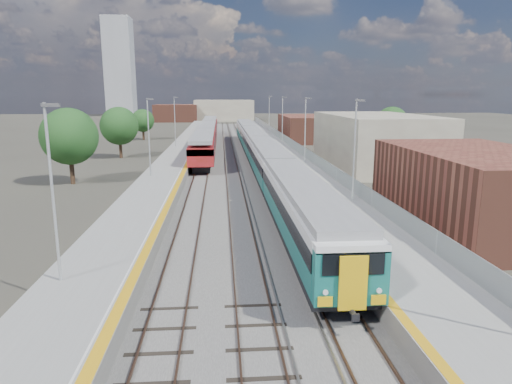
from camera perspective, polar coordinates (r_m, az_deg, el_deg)
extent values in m
plane|color=#47443A|center=(61.66, -1.35, 3.84)|extent=(320.00, 320.00, 0.00)
cube|color=#565451|center=(64.05, -3.48, 4.16)|extent=(10.50, 155.00, 0.06)
cube|color=#4C3323|center=(66.63, -0.91, 4.56)|extent=(0.07, 160.00, 0.14)
cube|color=#4C3323|center=(66.73, 0.33, 4.57)|extent=(0.07, 160.00, 0.14)
cube|color=#4C3323|center=(66.51, -3.93, 4.52)|extent=(0.07, 160.00, 0.14)
cube|color=#4C3323|center=(66.54, -2.69, 4.54)|extent=(0.07, 160.00, 0.14)
cube|color=#4C3323|center=(66.58, -6.95, 4.47)|extent=(0.07, 160.00, 0.14)
cube|color=#4C3323|center=(66.53, -5.71, 4.49)|extent=(0.07, 160.00, 0.14)
cube|color=gray|center=(66.61, -1.19, 4.55)|extent=(0.08, 160.00, 0.10)
cube|color=gray|center=(66.55, -2.40, 4.53)|extent=(0.08, 160.00, 0.10)
cube|color=slate|center=(64.54, 3.20, 4.65)|extent=(4.70, 155.00, 1.00)
cube|color=gray|center=(64.48, 3.21, 5.09)|extent=(4.70, 155.00, 0.03)
cube|color=orange|center=(64.23, 1.34, 5.10)|extent=(0.40, 155.00, 0.01)
cube|color=gray|center=(64.73, 5.16, 5.62)|extent=(0.06, 155.00, 1.20)
cylinder|color=#9EA0A3|center=(34.61, 12.19, 5.08)|extent=(0.12, 0.12, 7.50)
cube|color=#4C4C4F|center=(34.45, 12.87, 11.11)|extent=(0.70, 0.18, 0.14)
cylinder|color=#9EA0A3|center=(54.00, 6.17, 7.70)|extent=(0.12, 0.12, 7.50)
cube|color=#4C4C4F|center=(53.89, 6.52, 11.57)|extent=(0.70, 0.18, 0.14)
cylinder|color=#9EA0A3|center=(73.71, 3.32, 8.90)|extent=(0.12, 0.12, 7.50)
cube|color=#4C4C4F|center=(73.63, 3.55, 11.74)|extent=(0.70, 0.18, 0.14)
cylinder|color=#9EA0A3|center=(93.54, 1.66, 9.59)|extent=(0.12, 0.12, 7.50)
cube|color=#4C4C4F|center=(93.48, 1.83, 11.82)|extent=(0.70, 0.18, 0.14)
cube|color=slate|center=(64.24, -9.58, 4.46)|extent=(4.30, 155.00, 1.00)
cube|color=gray|center=(64.18, -9.60, 4.91)|extent=(4.30, 155.00, 0.03)
cube|color=orange|center=(64.03, -7.90, 4.97)|extent=(0.45, 155.00, 0.01)
cube|color=silver|center=(64.06, -8.21, 4.96)|extent=(0.08, 155.00, 0.01)
cylinder|color=#9EA0A3|center=(20.58, -24.07, -0.35)|extent=(0.12, 0.12, 7.50)
cube|color=#4C4C4F|center=(20.09, -24.29, 9.88)|extent=(0.70, 0.18, 0.14)
cylinder|color=#9EA0A3|center=(45.65, -13.25, 6.66)|extent=(0.12, 0.12, 7.50)
cube|color=#4C4C4F|center=(45.44, -13.15, 11.26)|extent=(0.70, 0.18, 0.14)
cylinder|color=#9EA0A3|center=(71.39, -10.11, 8.64)|extent=(0.12, 0.12, 7.50)
cube|color=#4C4C4F|center=(71.25, -10.01, 11.57)|extent=(0.70, 0.18, 0.14)
cube|color=brown|center=(34.25, 25.91, 0.38)|extent=(9.00, 16.00, 5.20)
cube|color=gray|center=(59.42, 14.60, 6.26)|extent=(11.00, 22.00, 6.40)
cube|color=brown|center=(90.63, 5.99, 7.95)|extent=(8.00, 18.00, 4.80)
cube|color=gray|center=(161.03, -4.02, 10.15)|extent=(20.00, 14.00, 7.00)
cube|color=brown|center=(156.75, -9.95, 9.69)|extent=(14.00, 12.00, 5.60)
cube|color=gray|center=(205.53, -16.68, 14.70)|extent=(11.00, 11.00, 40.00)
cube|color=black|center=(27.34, 5.80, -4.86)|extent=(2.74, 19.65, 0.46)
cube|color=#125E57|center=(27.11, 5.83, -3.23)|extent=(2.84, 19.65, 1.15)
cube|color=black|center=(26.89, 5.88, -1.37)|extent=(2.90, 19.65, 0.79)
cube|color=white|center=(26.75, 5.90, -0.07)|extent=(2.84, 19.65, 0.48)
cube|color=gray|center=(26.67, 5.92, 0.82)|extent=(2.52, 19.65, 0.40)
cube|color=black|center=(46.80, 1.48, 2.31)|extent=(2.74, 19.65, 0.46)
cube|color=#125E57|center=(46.67, 1.48, 3.28)|extent=(2.84, 19.65, 1.15)
cube|color=black|center=(46.54, 1.49, 4.39)|extent=(2.90, 19.65, 0.79)
cube|color=white|center=(46.46, 1.49, 5.15)|extent=(2.84, 19.65, 0.48)
cube|color=gray|center=(46.41, 1.49, 5.67)|extent=(2.52, 19.65, 0.40)
cube|color=black|center=(66.68, -0.30, 5.24)|extent=(2.74, 19.65, 0.46)
cube|color=#125E57|center=(66.59, -0.30, 5.93)|extent=(2.84, 19.65, 1.15)
cube|color=black|center=(66.50, -0.30, 6.71)|extent=(2.90, 19.65, 0.79)
cube|color=white|center=(66.44, -0.30, 7.24)|extent=(2.84, 19.65, 0.48)
cube|color=gray|center=(66.41, -0.30, 7.61)|extent=(2.52, 19.65, 0.40)
cube|color=black|center=(86.68, -1.26, 6.82)|extent=(2.74, 19.65, 0.46)
cube|color=#125E57|center=(86.61, -1.26, 7.35)|extent=(2.84, 19.65, 1.15)
cube|color=black|center=(86.54, -1.26, 7.95)|extent=(2.90, 19.65, 0.79)
cube|color=white|center=(86.50, -1.27, 8.36)|extent=(2.84, 19.65, 0.48)
cube|color=gray|center=(86.48, -1.27, 8.64)|extent=(2.52, 19.65, 0.40)
cube|color=#125E57|center=(17.65, 11.71, -10.34)|extent=(2.82, 0.60, 2.12)
cube|color=black|center=(17.15, 12.09, -8.86)|extent=(2.32, 0.06, 0.81)
cube|color=gold|center=(17.36, 12.04, -11.11)|extent=(1.06, 0.10, 2.12)
cube|color=black|center=(59.83, -6.54, 3.99)|extent=(1.98, 16.83, 0.69)
cube|color=maroon|center=(59.62, -6.58, 5.56)|extent=(2.92, 19.80, 2.08)
cube|color=black|center=(59.57, -6.59, 6.06)|extent=(2.98, 19.80, 0.73)
cube|color=gray|center=(59.47, -6.61, 7.05)|extent=(2.61, 19.80, 0.42)
cube|color=black|center=(79.98, -6.03, 6.03)|extent=(1.98, 16.83, 0.69)
cube|color=maroon|center=(79.82, -6.06, 7.20)|extent=(2.92, 19.80, 2.08)
cube|color=black|center=(79.78, -6.07, 7.58)|extent=(2.98, 19.80, 0.73)
cube|color=gray|center=(79.71, -6.08, 8.32)|extent=(2.61, 19.80, 0.42)
cube|color=black|center=(100.19, -5.73, 7.24)|extent=(1.98, 16.83, 0.69)
cube|color=maroon|center=(100.06, -5.75, 8.18)|extent=(2.92, 19.80, 2.08)
cube|color=black|center=(100.03, -5.75, 8.48)|extent=(2.98, 19.80, 0.73)
cube|color=gray|center=(99.97, -5.77, 9.08)|extent=(2.61, 19.80, 0.42)
cylinder|color=#382619|center=(49.34, -22.00, 2.45)|extent=(0.44, 0.44, 2.65)
sphere|color=#1E491C|center=(48.93, -22.32, 6.45)|extent=(5.60, 5.60, 5.60)
cylinder|color=#382619|center=(67.67, -16.56, 5.15)|extent=(0.44, 0.44, 2.51)
sphere|color=#1E491C|center=(67.38, -16.73, 7.92)|extent=(5.29, 5.29, 5.29)
cylinder|color=#382619|center=(93.88, -13.89, 6.98)|extent=(0.44, 0.44, 2.11)
sphere|color=#1E491C|center=(93.69, -13.98, 8.66)|extent=(4.46, 4.46, 4.46)
cylinder|color=#382619|center=(77.82, 16.45, 5.98)|extent=(0.44, 0.44, 2.44)
sphere|color=#1E491C|center=(77.58, 16.59, 8.31)|extent=(5.14, 5.14, 5.14)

